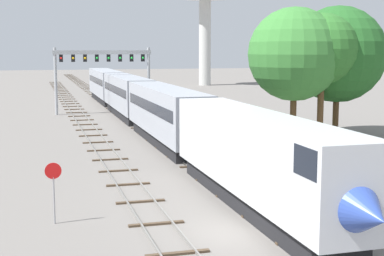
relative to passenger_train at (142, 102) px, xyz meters
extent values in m
plane|color=slate|center=(-2.00, -34.37, -2.60)|extent=(400.00, 400.00, 0.00)
cube|color=slate|center=(-0.72, 25.63, -2.52)|extent=(0.07, 200.00, 0.16)
cube|color=slate|center=(0.72, 25.63, -2.52)|extent=(0.07, 200.00, 0.16)
cube|color=#473828|center=(0.00, -36.37, -2.55)|extent=(2.60, 0.24, 0.10)
cube|color=#473828|center=(0.00, -32.37, -2.55)|extent=(2.60, 0.24, 0.10)
cube|color=#473828|center=(0.00, -28.37, -2.55)|extent=(2.60, 0.24, 0.10)
cube|color=#473828|center=(0.00, -24.37, -2.55)|extent=(2.60, 0.24, 0.10)
cube|color=#473828|center=(0.00, -20.37, -2.55)|extent=(2.60, 0.24, 0.10)
cube|color=#473828|center=(0.00, -16.37, -2.55)|extent=(2.60, 0.24, 0.10)
cube|color=#473828|center=(0.00, -12.37, -2.55)|extent=(2.60, 0.24, 0.10)
cube|color=#473828|center=(0.00, -8.37, -2.55)|extent=(2.60, 0.24, 0.10)
cube|color=#473828|center=(0.00, -4.37, -2.55)|extent=(2.60, 0.24, 0.10)
cube|color=#473828|center=(0.00, -0.37, -2.55)|extent=(2.60, 0.24, 0.10)
cube|color=#473828|center=(0.00, 3.63, -2.55)|extent=(2.60, 0.24, 0.10)
cube|color=#473828|center=(0.00, 7.63, -2.55)|extent=(2.60, 0.24, 0.10)
cube|color=#473828|center=(0.00, 11.63, -2.55)|extent=(2.60, 0.24, 0.10)
cube|color=#473828|center=(0.00, 15.63, -2.55)|extent=(2.60, 0.24, 0.10)
cube|color=#473828|center=(0.00, 19.63, -2.55)|extent=(2.60, 0.24, 0.10)
cube|color=#473828|center=(0.00, 23.63, -2.55)|extent=(2.60, 0.24, 0.10)
cube|color=#473828|center=(0.00, 27.63, -2.55)|extent=(2.60, 0.24, 0.10)
cube|color=#473828|center=(0.00, 31.63, -2.55)|extent=(2.60, 0.24, 0.10)
cube|color=#473828|center=(0.00, 35.63, -2.55)|extent=(2.60, 0.24, 0.10)
cube|color=#473828|center=(0.00, 39.63, -2.55)|extent=(2.60, 0.24, 0.10)
cube|color=#473828|center=(0.00, 43.63, -2.55)|extent=(2.60, 0.24, 0.10)
cube|color=#473828|center=(0.00, 47.63, -2.55)|extent=(2.60, 0.24, 0.10)
cube|color=#473828|center=(0.00, 51.63, -2.55)|extent=(2.60, 0.24, 0.10)
cube|color=#473828|center=(0.00, 55.63, -2.55)|extent=(2.60, 0.24, 0.10)
cube|color=#473828|center=(0.00, 59.63, -2.55)|extent=(2.60, 0.24, 0.10)
cube|color=#473828|center=(0.00, 63.63, -2.55)|extent=(2.60, 0.24, 0.10)
cube|color=#473828|center=(0.00, 67.63, -2.55)|extent=(2.60, 0.24, 0.10)
cube|color=#473828|center=(0.00, 71.63, -2.55)|extent=(2.60, 0.24, 0.10)
cube|color=#473828|center=(0.00, 75.63, -2.55)|extent=(2.60, 0.24, 0.10)
cube|color=#473828|center=(0.00, 79.63, -2.55)|extent=(2.60, 0.24, 0.10)
cube|color=#473828|center=(0.00, 83.63, -2.55)|extent=(2.60, 0.24, 0.10)
cube|color=#473828|center=(0.00, 87.63, -2.55)|extent=(2.60, 0.24, 0.10)
cube|color=#473828|center=(0.00, 91.63, -2.55)|extent=(2.60, 0.24, 0.10)
cube|color=#473828|center=(0.00, 95.63, -2.55)|extent=(2.60, 0.24, 0.10)
cube|color=#473828|center=(0.00, 99.63, -2.55)|extent=(2.60, 0.24, 0.10)
cube|color=#473828|center=(0.00, 103.63, -2.55)|extent=(2.60, 0.24, 0.10)
cube|color=#473828|center=(0.00, 107.63, -2.55)|extent=(2.60, 0.24, 0.10)
cube|color=#473828|center=(0.00, 111.63, -2.55)|extent=(2.60, 0.24, 0.10)
cube|color=#473828|center=(0.00, 115.63, -2.55)|extent=(2.60, 0.24, 0.10)
cube|color=#473828|center=(0.00, 119.63, -2.55)|extent=(2.60, 0.24, 0.10)
cube|color=#473828|center=(0.00, 123.63, -2.55)|extent=(2.60, 0.24, 0.10)
cube|color=slate|center=(-6.22, 5.63, -2.52)|extent=(0.07, 160.00, 0.16)
cube|color=slate|center=(-4.78, 5.63, -2.52)|extent=(0.07, 160.00, 0.16)
cube|color=#473828|center=(-5.50, -36.37, -2.55)|extent=(2.60, 0.24, 0.10)
cube|color=#473828|center=(-5.50, -32.37, -2.55)|extent=(2.60, 0.24, 0.10)
cube|color=#473828|center=(-5.50, -28.37, -2.55)|extent=(2.60, 0.24, 0.10)
cube|color=#473828|center=(-5.50, -24.37, -2.55)|extent=(2.60, 0.24, 0.10)
cube|color=#473828|center=(-5.50, -20.37, -2.55)|extent=(2.60, 0.24, 0.10)
cube|color=#473828|center=(-5.50, -16.37, -2.55)|extent=(2.60, 0.24, 0.10)
cube|color=#473828|center=(-5.50, -12.37, -2.55)|extent=(2.60, 0.24, 0.10)
cube|color=#473828|center=(-5.50, -8.37, -2.55)|extent=(2.60, 0.24, 0.10)
cube|color=#473828|center=(-5.50, -4.37, -2.55)|extent=(2.60, 0.24, 0.10)
cube|color=#473828|center=(-5.50, -0.37, -2.55)|extent=(2.60, 0.24, 0.10)
cube|color=#473828|center=(-5.50, 3.63, -2.55)|extent=(2.60, 0.24, 0.10)
cube|color=#473828|center=(-5.50, 7.63, -2.55)|extent=(2.60, 0.24, 0.10)
cube|color=#473828|center=(-5.50, 11.63, -2.55)|extent=(2.60, 0.24, 0.10)
cube|color=#473828|center=(-5.50, 15.63, -2.55)|extent=(2.60, 0.24, 0.10)
cube|color=#473828|center=(-5.50, 19.63, -2.55)|extent=(2.60, 0.24, 0.10)
cube|color=#473828|center=(-5.50, 23.63, -2.55)|extent=(2.60, 0.24, 0.10)
cube|color=#473828|center=(-5.50, 27.63, -2.55)|extent=(2.60, 0.24, 0.10)
cube|color=#473828|center=(-5.50, 31.63, -2.55)|extent=(2.60, 0.24, 0.10)
cube|color=#473828|center=(-5.50, 35.63, -2.55)|extent=(2.60, 0.24, 0.10)
cube|color=#473828|center=(-5.50, 39.63, -2.55)|extent=(2.60, 0.24, 0.10)
cube|color=#473828|center=(-5.50, 43.63, -2.55)|extent=(2.60, 0.24, 0.10)
cube|color=#473828|center=(-5.50, 47.63, -2.55)|extent=(2.60, 0.24, 0.10)
cube|color=#473828|center=(-5.50, 51.63, -2.55)|extent=(2.60, 0.24, 0.10)
cube|color=#473828|center=(-5.50, 55.63, -2.55)|extent=(2.60, 0.24, 0.10)
cube|color=#473828|center=(-5.50, 59.63, -2.55)|extent=(2.60, 0.24, 0.10)
cube|color=#473828|center=(-5.50, 63.63, -2.55)|extent=(2.60, 0.24, 0.10)
cube|color=#473828|center=(-5.50, 67.63, -2.55)|extent=(2.60, 0.24, 0.10)
cube|color=#473828|center=(-5.50, 71.63, -2.55)|extent=(2.60, 0.24, 0.10)
cube|color=#473828|center=(-5.50, 75.63, -2.55)|extent=(2.60, 0.24, 0.10)
cube|color=#473828|center=(-5.50, 79.63, -2.55)|extent=(2.60, 0.24, 0.10)
cube|color=#473828|center=(-5.50, 83.63, -2.55)|extent=(2.60, 0.24, 0.10)
cube|color=silver|center=(0.00, -30.73, 0.30)|extent=(3.00, 19.28, 3.80)
cone|color=#2D479E|center=(0.00, -40.57, -0.10)|extent=(2.88, 2.60, 2.88)
cube|color=black|center=(0.00, -39.17, 1.44)|extent=(3.04, 1.80, 1.10)
cube|color=black|center=(0.00, -30.73, -2.10)|extent=(2.52, 17.35, 1.00)
cube|color=#9EA3AD|center=(0.00, -10.45, 0.30)|extent=(3.00, 19.28, 3.80)
cube|color=black|center=(0.00, -10.45, 0.70)|extent=(3.04, 17.74, 0.90)
cube|color=black|center=(0.00, -10.45, -2.10)|extent=(2.52, 17.35, 1.00)
cube|color=#9EA3AD|center=(0.00, 9.84, 0.30)|extent=(3.00, 19.28, 3.80)
cube|color=black|center=(0.00, 9.84, 0.70)|extent=(3.04, 17.74, 0.90)
cube|color=black|center=(0.00, 9.84, -2.10)|extent=(2.52, 17.35, 1.00)
cube|color=#9EA3AD|center=(0.00, 30.12, 0.30)|extent=(3.00, 19.28, 3.80)
cube|color=black|center=(0.00, 30.12, 0.70)|extent=(3.04, 17.74, 0.90)
cube|color=black|center=(0.00, 30.12, -2.10)|extent=(2.52, 17.35, 1.00)
cylinder|color=#999BA0|center=(-8.00, 14.14, 1.48)|extent=(0.36, 0.36, 8.18)
cylinder|color=#999BA0|center=(3.50, 14.14, 1.48)|extent=(0.36, 0.36, 8.18)
cube|color=#999BA0|center=(-2.25, 14.14, 4.97)|extent=(12.10, 0.36, 0.50)
cube|color=black|center=(-7.28, 14.19, 4.27)|extent=(0.44, 0.32, 0.90)
sphere|color=red|center=(-7.28, 14.00, 4.27)|extent=(0.28, 0.28, 0.28)
cube|color=black|center=(-5.84, 14.19, 4.27)|extent=(0.44, 0.32, 0.90)
sphere|color=yellow|center=(-5.84, 14.00, 4.27)|extent=(0.28, 0.28, 0.28)
cube|color=black|center=(-4.41, 14.19, 4.27)|extent=(0.44, 0.32, 0.90)
sphere|color=yellow|center=(-4.41, 14.00, 4.27)|extent=(0.28, 0.28, 0.28)
cube|color=black|center=(-2.97, 14.19, 4.27)|extent=(0.44, 0.32, 0.90)
sphere|color=green|center=(-2.97, 14.00, 4.27)|extent=(0.28, 0.28, 0.28)
cube|color=black|center=(-1.53, 14.19, 4.27)|extent=(0.44, 0.32, 0.90)
sphere|color=green|center=(-1.53, 14.00, 4.27)|extent=(0.28, 0.28, 0.28)
cube|color=black|center=(-0.09, 14.19, 4.27)|extent=(0.44, 0.32, 0.90)
sphere|color=green|center=(-0.09, 14.00, 4.27)|extent=(0.28, 0.28, 0.28)
cube|color=black|center=(1.34, 14.19, 4.27)|extent=(0.44, 0.32, 0.90)
sphere|color=green|center=(1.34, 14.00, 4.27)|extent=(0.28, 0.28, 0.28)
cube|color=black|center=(2.78, 14.19, 4.27)|extent=(0.44, 0.32, 0.90)
sphere|color=green|center=(2.78, 14.00, 4.27)|extent=(0.28, 0.28, 0.28)
cylinder|color=beige|center=(25.95, 63.62, 6.75)|extent=(2.60, 2.60, 18.71)
cylinder|color=gray|center=(-10.00, -30.90, -1.50)|extent=(0.08, 0.08, 2.20)
cylinder|color=red|center=(-10.00, -30.92, -0.10)|extent=(0.76, 0.03, 0.76)
cylinder|color=brown|center=(16.28, -10.11, -0.38)|extent=(0.56, 0.56, 4.44)
sphere|color=#235B23|center=(16.28, -10.11, 4.93)|extent=(8.81, 8.81, 8.81)
cylinder|color=brown|center=(13.56, -12.21, 0.32)|extent=(0.56, 0.56, 5.84)
sphere|color=#2D6B28|center=(13.56, -12.21, 5.41)|extent=(6.21, 6.21, 6.21)
cylinder|color=brown|center=(11.24, -11.61, -0.25)|extent=(0.56, 0.56, 4.72)
sphere|color=#387A33|center=(11.24, -11.61, 4.96)|extent=(8.14, 8.14, 8.14)
camera|label=1|loc=(-10.78, -57.39, 5.46)|focal=53.63mm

